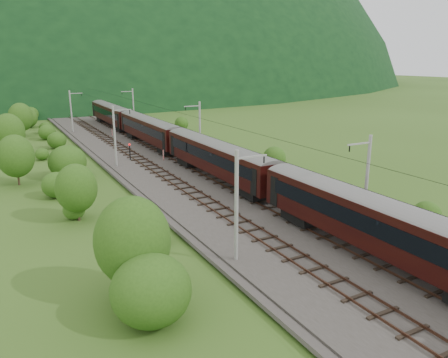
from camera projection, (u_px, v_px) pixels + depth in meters
name	position (u px, v px, depth m)	size (l,w,h in m)	color
ground	(304.00, 246.00, 34.25)	(600.00, 600.00, 0.00)	#35551A
railbed	(240.00, 207.00, 42.68)	(14.00, 220.00, 0.30)	#38332D
track_left	(218.00, 209.00, 41.52)	(2.40, 220.00, 0.27)	brown
track_right	(260.00, 201.00, 43.72)	(2.40, 220.00, 0.27)	brown
catenary_left	(115.00, 135.00, 57.35)	(2.54, 192.28, 8.00)	gray
catenary_right	(199.00, 128.00, 62.97)	(2.54, 192.28, 8.00)	gray
overhead_wires	(240.00, 137.00, 40.83)	(4.83, 198.00, 0.03)	black
mountain_main	(23.00, 84.00, 254.53)	(504.00, 360.00, 244.00)	black
train	(220.00, 153.00, 50.27)	(3.10, 173.57, 5.39)	black
hazard_post_near	(112.00, 132.00, 81.18)	(0.14, 0.14, 1.29)	red
hazard_post_far	(163.00, 155.00, 61.74)	(0.16, 0.16, 1.46)	red
signal	(130.00, 150.00, 61.60)	(0.26, 0.26, 2.33)	black
vegetation_left	(73.00, 185.00, 40.91)	(11.53, 148.80, 6.76)	#2A5115
vegetation_right	(297.00, 167.00, 54.31)	(6.71, 98.10, 2.76)	#2A5115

